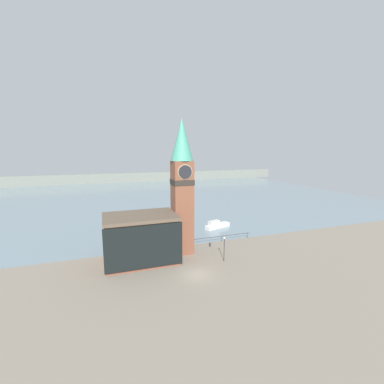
{
  "coord_description": "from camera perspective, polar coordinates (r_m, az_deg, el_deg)",
  "views": [
    {
      "loc": [
        -11.85,
        -31.82,
        17.61
      ],
      "look_at": [
        1.44,
        6.55,
        10.87
      ],
      "focal_mm": 24.0,
      "sensor_mm": 36.0,
      "label": 1
    }
  ],
  "objects": [
    {
      "name": "clock_tower",
      "position": [
        42.73,
        -2.21,
        1.95
      ],
      "size": [
        3.71,
        3.71,
        22.64
      ],
      "color": "brown",
      "rests_on": "ground_plane"
    },
    {
      "name": "water",
      "position": [
        105.43,
        -12.37,
        -0.41
      ],
      "size": [
        160.0,
        120.0,
        0.0
      ],
      "color": "gray",
      "rests_on": "ground_plane"
    },
    {
      "name": "far_shoreline",
      "position": [
        144.55,
        -14.31,
        3.13
      ],
      "size": [
        180.0,
        3.0,
        5.0
      ],
      "color": "gray",
      "rests_on": "water"
    },
    {
      "name": "ground_plane",
      "position": [
        38.25,
        1.24,
        -17.99
      ],
      "size": [
        160.0,
        160.0,
        0.0
      ],
      "primitive_type": "plane",
      "color": "gray"
    },
    {
      "name": "lamp_post",
      "position": [
        41.72,
        7.18,
        -11.47
      ],
      "size": [
        0.32,
        0.32,
        3.98
      ],
      "color": "black",
      "rests_on": "ground_plane"
    },
    {
      "name": "pier_railing",
      "position": [
        50.67,
        6.6,
        -9.82
      ],
      "size": [
        12.15,
        0.08,
        1.09
      ],
      "color": "#333338",
      "rests_on": "ground_plane"
    },
    {
      "name": "boat_near",
      "position": [
        58.95,
        5.49,
        -7.32
      ],
      "size": [
        6.42,
        3.43,
        1.82
      ],
      "rotation": [
        0.0,
        0.0,
        0.32
      ],
      "color": "silver",
      "rests_on": "water"
    },
    {
      "name": "pier_building",
      "position": [
        41.88,
        -11.28,
        -10.04
      ],
      "size": [
        11.34,
        7.76,
        7.53
      ],
      "color": "brown",
      "rests_on": "ground_plane"
    },
    {
      "name": "mooring_bollard_near",
      "position": [
        48.22,
        4.01,
        -11.49
      ],
      "size": [
        0.33,
        0.33,
        0.77
      ],
      "color": "#2D2D33",
      "rests_on": "ground_plane"
    }
  ]
}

